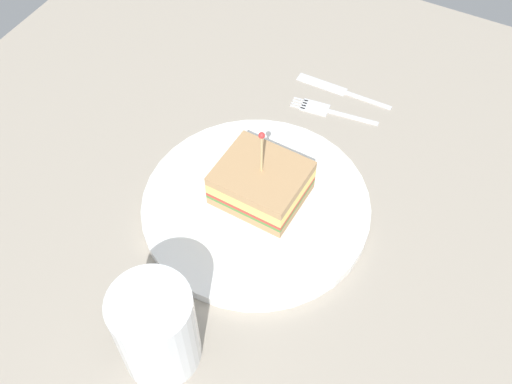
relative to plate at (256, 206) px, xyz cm
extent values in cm
cube|color=#9E9384|center=(0.00, 0.00, -1.65)|extent=(94.55, 94.55, 2.00)
cylinder|color=white|center=(0.00, 0.00, 0.00)|extent=(26.13, 26.13, 1.30)
cube|color=tan|center=(1.24, -0.25, 1.21)|extent=(8.62, 9.84, 1.12)
cube|color=#478438|center=(1.24, -0.25, 1.97)|extent=(8.62, 9.84, 0.40)
cube|color=red|center=(1.24, -0.25, 2.42)|extent=(8.62, 9.84, 0.50)
cube|color=#F4D666|center=(1.24, -0.25, 3.35)|extent=(8.62, 9.84, 1.36)
cube|color=tan|center=(1.24, -0.25, 4.59)|extent=(8.62, 9.84, 1.12)
cylinder|color=tan|center=(1.24, -0.25, 7.67)|extent=(0.30, 0.30, 6.16)
sphere|color=red|center=(1.24, -0.25, 10.75)|extent=(0.70, 0.70, 0.70)
cylinder|color=beige|center=(-19.50, 0.47, 3.61)|extent=(6.69, 6.69, 8.52)
cylinder|color=white|center=(-19.50, 0.47, 4.66)|extent=(7.61, 7.61, 10.62)
cube|color=silver|center=(18.79, -4.35, -0.47)|extent=(1.44, 6.76, 0.35)
cube|color=silver|center=(18.14, 0.77, -0.47)|extent=(2.64, 3.85, 0.35)
cube|color=silver|center=(18.61, 3.05, -0.47)|extent=(0.43, 2.01, 0.35)
cube|color=silver|center=(18.11, 2.99, -0.47)|extent=(0.43, 2.01, 0.35)
cube|color=silver|center=(17.62, 2.92, -0.47)|extent=(0.43, 2.01, 0.35)
cube|color=silver|center=(17.12, 2.86, -0.47)|extent=(0.43, 2.01, 0.35)
cube|color=silver|center=(22.66, -4.08, -0.47)|extent=(0.64, 8.20, 0.35)
cube|color=silver|center=(22.63, 1.82, -0.47)|extent=(1.54, 7.01, 0.24)
camera|label=1|loc=(-35.70, -18.89, 56.16)|focal=42.34mm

